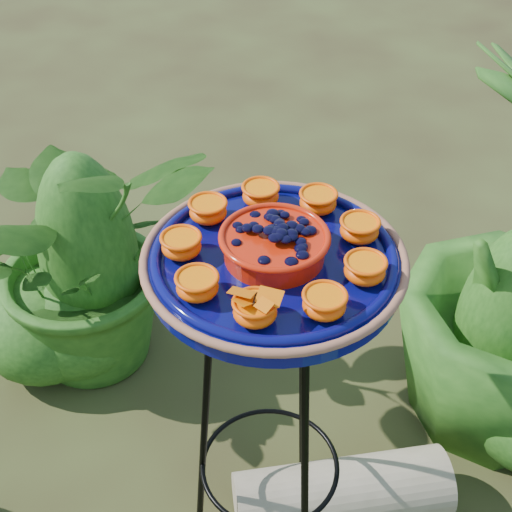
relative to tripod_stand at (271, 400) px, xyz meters
The scene contains 4 objects.
tripod_stand is the anchor object (origin of this frame).
feeder_dish 0.38m from the tripod_stand, 89.56° to the right, with size 0.56×0.56×0.10m.
driftwood_log 0.48m from the tripod_stand, 30.10° to the left, with size 0.18×0.18×0.54m, color tan.
shrub_back_left 0.85m from the tripod_stand, 140.36° to the left, with size 0.73×0.63×0.81m, color #1C4612.
Camera 1 is at (0.28, -0.86, 1.69)m, focal length 50.00 mm.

